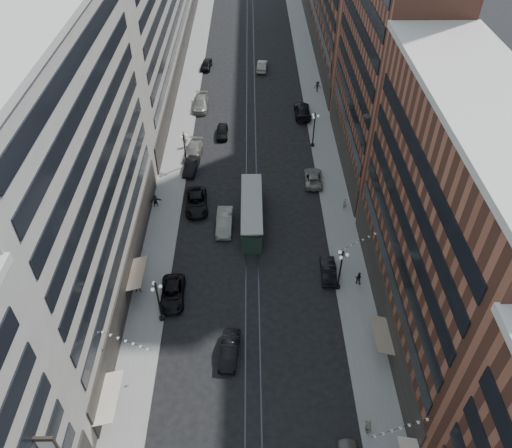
{
  "coord_description": "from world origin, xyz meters",
  "views": [
    {
      "loc": [
        -0.02,
        -3.53,
        41.07
      ],
      "look_at": [
        0.46,
        36.98,
        5.0
      ],
      "focal_mm": 35.0,
      "sensor_mm": 36.0,
      "label": 1
    }
  ],
  "objects_px": {
    "car_14": "(262,66)",
    "car_extra_2": "(191,166)",
    "pedestrian_5": "(155,201)",
    "pedestrian_6": "(185,141)",
    "pedestrian_4": "(368,427)",
    "car_13": "(222,132)",
    "car_extra_1": "(224,222)",
    "pedestrian_7": "(358,278)",
    "car_8": "(193,151)",
    "lamppost_sw_mid": "(185,148)",
    "lamppost_se_far": "(340,269)",
    "lamppost_sw_far": "(158,300)",
    "car_2": "(173,294)",
    "car_11": "(313,178)",
    "car_extra_0": "(201,103)",
    "car_10": "(328,270)",
    "car_9": "(206,65)",
    "car_12": "(302,111)",
    "car_7": "(196,202)",
    "pedestrian_9": "(317,87)",
    "streetcar": "(252,213)",
    "car_5": "(230,350)",
    "pedestrian_8": "(345,203)",
    "pedestrian_2": "(138,286)",
    "lamppost_se_mid": "(314,129)"
  },
  "relations": [
    {
      "from": "lamppost_sw_far",
      "to": "car_2",
      "type": "distance_m",
      "value": 3.79
    },
    {
      "from": "lamppost_se_far",
      "to": "pedestrian_5",
      "type": "height_order",
      "value": "lamppost_se_far"
    },
    {
      "from": "car_8",
      "to": "car_14",
      "type": "distance_m",
      "value": 30.78
    },
    {
      "from": "lamppost_sw_far",
      "to": "car_extra_1",
      "type": "height_order",
      "value": "lamppost_sw_far"
    },
    {
      "from": "car_5",
      "to": "car_9",
      "type": "distance_m",
      "value": 63.92
    },
    {
      "from": "car_13",
      "to": "car_11",
      "type": "bearing_deg",
      "value": -43.05
    },
    {
      "from": "car_10",
      "to": "car_11",
      "type": "xyz_separation_m",
      "value": [
        0.0,
        17.12,
        -0.04
      ]
    },
    {
      "from": "pedestrian_5",
      "to": "pedestrian_6",
      "type": "distance_m",
      "value": 14.1
    },
    {
      "from": "car_13",
      "to": "pedestrian_5",
      "type": "distance_m",
      "value": 18.84
    },
    {
      "from": "pedestrian_6",
      "to": "car_9",
      "type": "bearing_deg",
      "value": -70.21
    },
    {
      "from": "pedestrian_2",
      "to": "car_11",
      "type": "distance_m",
      "value": 28.28
    },
    {
      "from": "lamppost_sw_mid",
      "to": "car_11",
      "type": "distance_m",
      "value": 18.17
    },
    {
      "from": "car_13",
      "to": "car_9",
      "type": "bearing_deg",
      "value": 99.46
    },
    {
      "from": "car_9",
      "to": "pedestrian_9",
      "type": "bearing_deg",
      "value": -20.37
    },
    {
      "from": "pedestrian_8",
      "to": "lamppost_se_far",
      "type": "bearing_deg",
      "value": 39.49
    },
    {
      "from": "car_14",
      "to": "car_extra_2",
      "type": "xyz_separation_m",
      "value": [
        -10.6,
        -32.57,
        -0.06
      ]
    },
    {
      "from": "lamppost_se_mid",
      "to": "car_8",
      "type": "bearing_deg",
      "value": -172.48
    },
    {
      "from": "car_extra_1",
      "to": "pedestrian_8",
      "type": "bearing_deg",
      "value": 12.78
    },
    {
      "from": "pedestrian_7",
      "to": "car_8",
      "type": "bearing_deg",
      "value": -30.91
    },
    {
      "from": "car_11",
      "to": "pedestrian_5",
      "type": "bearing_deg",
      "value": 16.83
    },
    {
      "from": "pedestrian_8",
      "to": "streetcar",
      "type": "bearing_deg",
      "value": -28.53
    },
    {
      "from": "streetcar",
      "to": "car_extra_0",
      "type": "height_order",
      "value": "streetcar"
    },
    {
      "from": "lamppost_sw_far",
      "to": "car_7",
      "type": "height_order",
      "value": "lamppost_sw_far"
    },
    {
      "from": "car_13",
      "to": "car_extra_1",
      "type": "distance_m",
      "value": 21.2
    },
    {
      "from": "car_7",
      "to": "car_11",
      "type": "distance_m",
      "value": 16.32
    },
    {
      "from": "pedestrian_4",
      "to": "car_extra_2",
      "type": "distance_m",
      "value": 41.98
    },
    {
      "from": "car_13",
      "to": "car_14",
      "type": "height_order",
      "value": "car_14"
    },
    {
      "from": "car_11",
      "to": "lamppost_se_far",
      "type": "bearing_deg",
      "value": 95.45
    },
    {
      "from": "lamppost_sw_mid",
      "to": "pedestrian_4",
      "type": "distance_m",
      "value": 43.27
    },
    {
      "from": "pedestrian_2",
      "to": "car_7",
      "type": "distance_m",
      "value": 15.14
    },
    {
      "from": "lamppost_sw_mid",
      "to": "car_7",
      "type": "relative_size",
      "value": 0.92
    },
    {
      "from": "pedestrian_2",
      "to": "car_extra_1",
      "type": "bearing_deg",
      "value": 42.83
    },
    {
      "from": "car_10",
      "to": "pedestrian_5",
      "type": "xyz_separation_m",
      "value": [
        -20.69,
        12.05,
        0.25
      ]
    },
    {
      "from": "pedestrian_4",
      "to": "car_extra_0",
      "type": "distance_m",
      "value": 58.74
    },
    {
      "from": "car_9",
      "to": "car_extra_1",
      "type": "distance_m",
      "value": 45.65
    },
    {
      "from": "car_2",
      "to": "pedestrian_8",
      "type": "relative_size",
      "value": 3.08
    },
    {
      "from": "car_7",
      "to": "car_13",
      "type": "distance_m",
      "value": 17.46
    },
    {
      "from": "car_7",
      "to": "pedestrian_7",
      "type": "distance_m",
      "value": 22.81
    },
    {
      "from": "lamppost_sw_mid",
      "to": "car_13",
      "type": "relative_size",
      "value": 1.29
    },
    {
      "from": "lamppost_se_mid",
      "to": "car_14",
      "type": "height_order",
      "value": "lamppost_se_mid"
    },
    {
      "from": "lamppost_se_mid",
      "to": "car_extra_0",
      "type": "xyz_separation_m",
      "value": [
        -17.57,
        11.99,
        -2.23
      ]
    },
    {
      "from": "lamppost_sw_far",
      "to": "car_13",
      "type": "bearing_deg",
      "value": 82.3
    },
    {
      "from": "car_13",
      "to": "car_8",
      "type": "bearing_deg",
      "value": -125.46
    },
    {
      "from": "pedestrian_4",
      "to": "pedestrian_6",
      "type": "height_order",
      "value": "pedestrian_6"
    },
    {
      "from": "car_extra_0",
      "to": "pedestrian_4",
      "type": "bearing_deg",
      "value": -72.6
    },
    {
      "from": "lamppost_sw_far",
      "to": "lamppost_sw_mid",
      "type": "height_order",
      "value": "same"
    },
    {
      "from": "car_2",
      "to": "pedestrian_6",
      "type": "bearing_deg",
      "value": 90.36
    },
    {
      "from": "pedestrian_2",
      "to": "car_12",
      "type": "relative_size",
      "value": 0.28
    },
    {
      "from": "lamppost_sw_mid",
      "to": "lamppost_se_far",
      "type": "xyz_separation_m",
      "value": [
        18.4,
        -23.0,
        0.0
      ]
    },
    {
      "from": "car_9",
      "to": "car_12",
      "type": "height_order",
      "value": "car_12"
    }
  ]
}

